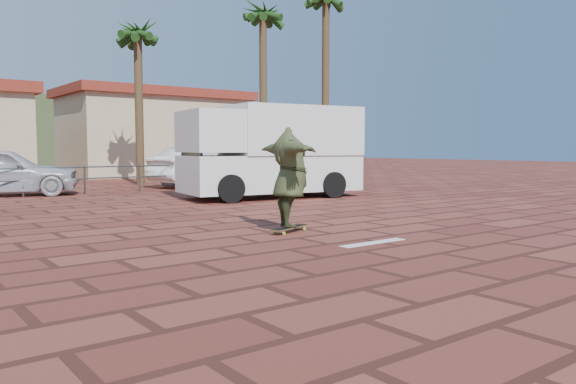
{
  "coord_description": "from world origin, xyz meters",
  "views": [
    {
      "loc": [
        -6.21,
        -7.85,
        1.62
      ],
      "look_at": [
        0.1,
        0.42,
        0.8
      ],
      "focal_mm": 35.0,
      "sensor_mm": 36.0,
      "label": 1
    }
  ],
  "objects_px": {
    "campervan": "(272,150)",
    "longboard": "(290,228)",
    "car_silver": "(2,171)",
    "skateboarder": "(290,177)",
    "car_white": "(210,166)"
  },
  "relations": [
    {
      "from": "longboard",
      "to": "car_white",
      "type": "height_order",
      "value": "car_white"
    },
    {
      "from": "skateboarder",
      "to": "car_white",
      "type": "xyz_separation_m",
      "value": [
        5.24,
        12.38,
        -0.2
      ]
    },
    {
      "from": "car_silver",
      "to": "car_white",
      "type": "height_order",
      "value": "car_white"
    },
    {
      "from": "skateboarder",
      "to": "car_silver",
      "type": "height_order",
      "value": "skateboarder"
    },
    {
      "from": "car_silver",
      "to": "longboard",
      "type": "bearing_deg",
      "value": -150.69
    },
    {
      "from": "longboard",
      "to": "car_silver",
      "type": "distance_m",
      "value": 12.7
    },
    {
      "from": "skateboarder",
      "to": "campervan",
      "type": "height_order",
      "value": "campervan"
    },
    {
      "from": "campervan",
      "to": "car_silver",
      "type": "xyz_separation_m",
      "value": [
        -6.93,
        5.97,
        -0.73
      ]
    },
    {
      "from": "skateboarder",
      "to": "campervan",
      "type": "bearing_deg",
      "value": -18.77
    },
    {
      "from": "campervan",
      "to": "car_silver",
      "type": "bearing_deg",
      "value": 147.91
    },
    {
      "from": "skateboarder",
      "to": "campervan",
      "type": "distance_m",
      "value": 7.67
    },
    {
      "from": "campervan",
      "to": "longboard",
      "type": "bearing_deg",
      "value": -114.54
    },
    {
      "from": "car_white",
      "to": "longboard",
      "type": "bearing_deg",
      "value": 146.38
    },
    {
      "from": "car_white",
      "to": "car_silver",
      "type": "bearing_deg",
      "value": 79.34
    },
    {
      "from": "campervan",
      "to": "car_silver",
      "type": "relative_size",
      "value": 1.23
    }
  ]
}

